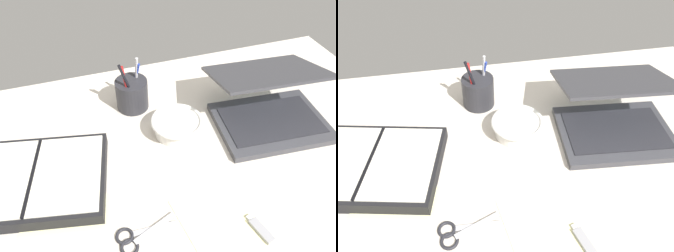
# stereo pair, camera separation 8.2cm
# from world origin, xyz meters

# --- Properties ---
(desk_top) EXTENTS (1.40, 1.00, 0.02)m
(desk_top) POSITION_xyz_m (0.00, 0.00, 0.01)
(desk_top) COLOR beige
(desk_top) RESTS_ON ground
(laptop) EXTENTS (0.32, 0.32, 0.16)m
(laptop) POSITION_xyz_m (0.28, 0.12, 0.07)
(laptop) COLOR #38383D
(laptop) RESTS_ON desk_top
(bowl) EXTENTS (0.14, 0.14, 0.05)m
(bowl) POSITION_xyz_m (0.02, 0.15, 0.05)
(bowl) COLOR silver
(bowl) RESTS_ON desk_top
(pen_cup) EXTENTS (0.09, 0.09, 0.16)m
(pen_cup) POSITION_xyz_m (-0.07, 0.29, 0.07)
(pen_cup) COLOR #28282D
(pen_cup) RESTS_ON desk_top
(planner) EXTENTS (0.37, 0.31, 0.04)m
(planner) POSITION_xyz_m (-0.35, 0.08, 0.04)
(planner) COLOR black
(planner) RESTS_ON desk_top
(scissors) EXTENTS (0.14, 0.07, 0.01)m
(scissors) POSITION_xyz_m (-0.17, -0.12, 0.02)
(scissors) COLOR #B7B7BC
(scissors) RESTS_ON desk_top
(paper_sheet_front) EXTENTS (0.24, 0.29, 0.00)m
(paper_sheet_front) POSITION_xyz_m (0.05, -0.18, 0.02)
(paper_sheet_front) COLOR #F4EFB2
(paper_sheet_front) RESTS_ON desk_top
(paper_sheet_beside_planner) EXTENTS (0.26, 0.27, 0.00)m
(paper_sheet_beside_planner) POSITION_xyz_m (-0.30, -0.08, 0.02)
(paper_sheet_beside_planner) COLOR #F4EFB2
(paper_sheet_beside_planner) RESTS_ON desk_top
(usb_drive) EXTENTS (0.03, 0.07, 0.01)m
(usb_drive) POSITION_xyz_m (0.09, -0.19, 0.02)
(usb_drive) COLOR #99999E
(usb_drive) RESTS_ON desk_top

